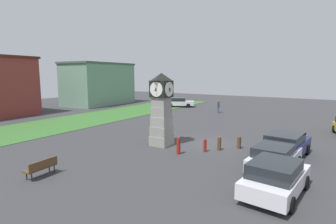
% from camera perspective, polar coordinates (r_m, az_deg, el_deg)
% --- Properties ---
extents(ground_plane, '(89.38, 89.38, 0.00)m').
position_cam_1_polar(ground_plane, '(19.72, 9.24, -7.02)').
color(ground_plane, '#38383A').
extents(clock_tower, '(1.68, 1.67, 5.25)m').
position_cam_1_polar(clock_tower, '(18.81, -1.43, 0.53)').
color(clock_tower, gray).
rests_on(clock_tower, ground_plane).
extents(bollard_near_tower, '(0.27, 0.27, 0.91)m').
position_cam_1_polar(bollard_near_tower, '(19.06, 15.21, -6.31)').
color(bollard_near_tower, brown).
rests_on(bollard_near_tower, ground_plane).
extents(bollard_mid_row, '(0.26, 0.26, 0.97)m').
position_cam_1_polar(bollard_mid_row, '(18.32, 11.10, -6.67)').
color(bollard_mid_row, brown).
rests_on(bollard_mid_row, ground_plane).
extents(bollard_far_row, '(0.21, 0.21, 0.90)m').
position_cam_1_polar(bollard_far_row, '(17.79, 8.05, -7.15)').
color(bollard_far_row, maroon).
rests_on(bollard_far_row, ground_plane).
extents(bollard_end_row, '(0.25, 0.25, 1.14)m').
position_cam_1_polar(bollard_end_row, '(17.12, 2.30, -7.27)').
color(bollard_end_row, maroon).
rests_on(bollard_end_row, ground_plane).
extents(car_navy_sedan, '(4.37, 2.40, 1.54)m').
position_cam_1_polar(car_navy_sedan, '(12.43, 22.37, -13.00)').
color(car_navy_sedan, silver).
rests_on(car_navy_sedan, ground_plane).
extents(car_near_tower, '(4.39, 2.30, 1.44)m').
position_cam_1_polar(car_near_tower, '(15.33, 22.18, -9.10)').
color(car_near_tower, silver).
rests_on(car_near_tower, ground_plane).
extents(car_by_building, '(4.79, 2.51, 1.57)m').
position_cam_1_polar(car_by_building, '(17.93, 24.25, -6.55)').
color(car_by_building, navy).
rests_on(car_by_building, ground_plane).
extents(car_silver_hatch, '(3.78, 4.84, 1.47)m').
position_cam_1_polar(car_silver_hatch, '(41.61, 2.40, 2.16)').
color(car_silver_hatch, silver).
rests_on(car_silver_hatch, ground_plane).
extents(bench, '(1.63, 0.63, 0.90)m').
position_cam_1_polar(bench, '(14.92, -25.81, -10.68)').
color(bench, brown).
rests_on(bench, ground_plane).
extents(pedestrian_near_bench, '(0.46, 0.44, 1.71)m').
position_cam_1_polar(pedestrian_near_bench, '(35.59, 10.94, 1.35)').
color(pedestrian_near_bench, '#264CA5').
rests_on(pedestrian_near_bench, ground_plane).
extents(storefront_low_left, '(12.33, 7.28, 7.06)m').
position_cam_1_polar(storefront_low_left, '(46.60, -14.77, 5.98)').
color(storefront_low_left, gray).
rests_on(storefront_low_left, ground_plane).
extents(grass_verge_far, '(53.63, 7.89, 0.04)m').
position_cam_1_polar(grass_verge_far, '(30.54, -19.55, -1.92)').
color(grass_verge_far, '#386B2D').
rests_on(grass_verge_far, ground_plane).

